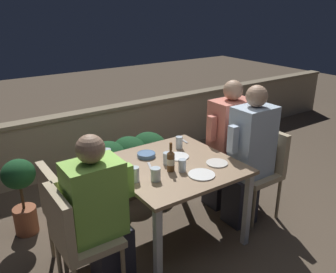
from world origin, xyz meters
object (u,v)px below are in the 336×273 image
Objects in this scene: person_green_blouse at (101,215)px; person_blue_shirt at (249,156)px; person_coral_top at (227,144)px; chair_right_far at (240,150)px; beer_bottle at (171,160)px; chair_left_near at (75,234)px; chair_left_far at (64,207)px; potted_plant at (21,190)px; chair_right_near at (262,164)px.

person_blue_shirt reaches higher than person_green_blouse.
chair_right_far is at bearing 0.00° from person_coral_top.
person_blue_shirt is 0.82m from beer_bottle.
chair_left_near is 0.36m from chair_left_far.
person_blue_shirt is 0.45m from chair_right_far.
beer_bottle is at bearing -42.26° from potted_plant.
potted_plant is at bearing 163.16° from chair_right_far.
person_coral_top is (1.73, 0.38, 0.12)m from chair_left_near.
chair_right_far is at bearing -16.84° from potted_plant.
beer_bottle is (-0.99, 0.08, 0.27)m from chair_right_near.
chair_left_near is at bearing -172.54° from beer_bottle.
person_coral_top is (1.68, 0.03, 0.12)m from chair_left_far.
beer_bottle is (0.85, 0.11, 0.27)m from chair_left_near.
potted_plant is at bearing 153.85° from chair_right_near.
chair_right_far is at bearing 12.49° from person_green_blouse.
potted_plant is at bearing 96.94° from chair_left_near.
person_blue_shirt reaches higher than chair_right_far.
person_green_blouse is at bearing -178.78° from person_blue_shirt.
person_green_blouse is 0.93× the size of person_coral_top.
potted_plant is (-1.85, 0.62, -0.21)m from person_coral_top.
beer_bottle is 0.33× the size of potted_plant.
chair_left_near is at bearing -167.53° from person_coral_top.
person_blue_shirt reaches higher than chair_left_near.
person_coral_top reaches higher than potted_plant.
person_coral_top reaches higher than chair_right_far.
chair_left_near is 1.19× the size of potted_plant.
chair_left_near is 1.00× the size of chair_right_near.
person_blue_shirt is (1.61, -0.32, 0.13)m from chair_left_far.
person_green_blouse is 1.40× the size of chair_left_far.
person_green_blouse is 1.40× the size of chair_right_near.
person_coral_top reaches higher than chair_right_near.
person_blue_shirt is (-0.19, 0.00, 0.13)m from chair_right_near.
chair_right_near is at bearing 0.97° from chair_left_near.
person_blue_shirt is 1.82× the size of potted_plant.
person_green_blouse is 0.39m from chair_left_far.
chair_left_near is 1.01m from potted_plant.
chair_left_near is 1.77m from person_coral_top.
potted_plant is (-2.04, 0.62, -0.10)m from chair_right_far.
person_green_blouse is 1.67× the size of potted_plant.
potted_plant is at bearing 161.56° from person_coral_top.
person_green_blouse is 1.66m from chair_right_near.
person_blue_shirt is 1.53× the size of chair_right_far.
beer_bottle is at bearing 175.36° from chair_right_near.
chair_left_near is 0.67× the size of person_coral_top.
potted_plant is (-1.78, 0.97, -0.23)m from person_blue_shirt.
person_blue_shirt is (1.66, 0.03, 0.13)m from chair_left_near.
person_green_blouse is at bearing -170.42° from beer_bottle.
chair_left_far is 1.19× the size of potted_plant.
chair_right_far is 0.22m from person_coral_top.
chair_left_far is at bearing 168.61° from person_blue_shirt.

